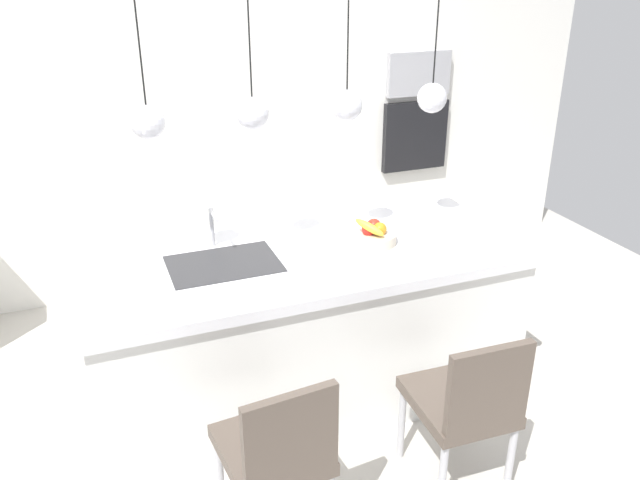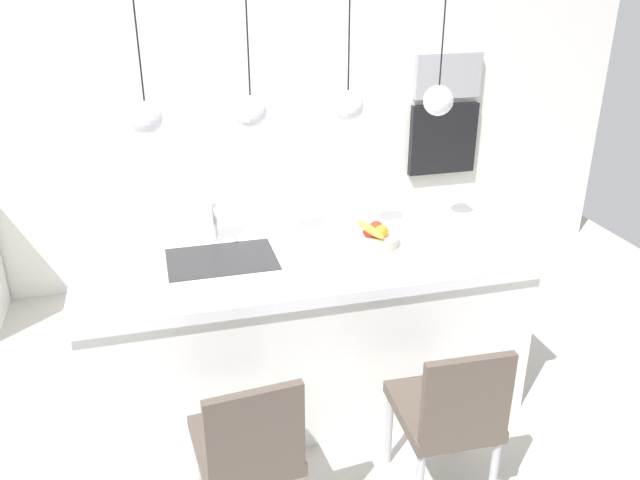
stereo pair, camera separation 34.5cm
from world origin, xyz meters
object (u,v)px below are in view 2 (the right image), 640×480
at_px(chair_near, 248,447).
at_px(chair_middle, 449,412).
at_px(microwave, 447,75).
at_px(oven, 442,139).
at_px(fruit_bowl, 374,237).

height_order(chair_near, chair_middle, chair_near).
height_order(microwave, oven, microwave).
xyz_separation_m(fruit_bowl, chair_middle, (0.04, -0.95, -0.45)).
relative_size(fruit_bowl, microwave, 0.51).
bearing_deg(chair_middle, microwave, 66.49).
height_order(fruit_bowl, chair_middle, fruit_bowl).
bearing_deg(chair_middle, fruit_bowl, 92.24).
xyz_separation_m(fruit_bowl, chair_near, (-0.86, -0.95, -0.44)).
relative_size(fruit_bowl, chair_middle, 0.31).
xyz_separation_m(oven, chair_middle, (-1.11, -2.56, -0.50)).
distance_m(fruit_bowl, microwave, 2.06).
distance_m(microwave, oven, 0.50).
bearing_deg(fruit_bowl, chair_near, -132.31).
bearing_deg(chair_near, oven, 51.83).
distance_m(fruit_bowl, chair_near, 1.35).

